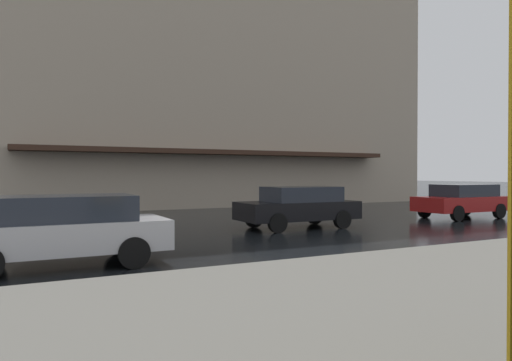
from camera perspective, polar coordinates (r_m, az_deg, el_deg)
haussmann_block_corner at (r=34.19m, az=-9.68°, el=17.43°), size 16.94×29.15×23.79m
car_black at (r=15.88m, az=5.26°, el=-3.12°), size 1.85×4.10×1.41m
car_red at (r=21.28m, az=23.97°, el=-2.20°), size 1.85×4.10×1.41m
car_silver at (r=10.00m, az=-22.58°, el=-5.46°), size 1.85×4.10×1.41m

